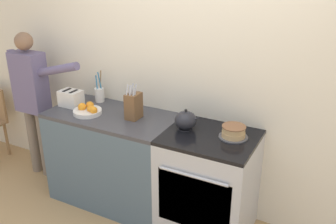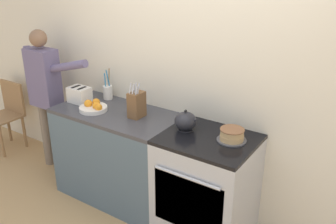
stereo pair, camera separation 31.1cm
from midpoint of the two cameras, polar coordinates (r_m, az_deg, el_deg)
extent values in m
cube|color=silver|center=(3.31, 1.36, 5.53)|extent=(8.00, 0.04, 2.60)
cube|color=#4C6070|center=(3.73, -10.59, -7.15)|extent=(1.20, 0.64, 0.89)
cube|color=#3D3D42|center=(3.52, -11.13, -0.62)|extent=(1.20, 0.64, 0.03)
cube|color=#B7BABF|center=(3.29, 3.36, -11.18)|extent=(0.76, 0.64, 0.89)
cube|color=black|center=(3.04, 0.87, -13.76)|extent=(0.62, 0.01, 0.49)
cylinder|color=#B7BABF|center=(2.87, 0.66, -9.86)|extent=(0.57, 0.02, 0.02)
cube|color=black|center=(3.05, 3.56, -3.96)|extent=(0.76, 0.64, 0.03)
cylinder|color=#4C4C51|center=(3.03, 7.03, -3.86)|extent=(0.24, 0.24, 0.01)
cylinder|color=tan|center=(3.02, 7.05, -3.42)|extent=(0.19, 0.19, 0.04)
cylinder|color=tan|center=(3.00, 7.09, -2.70)|extent=(0.18, 0.18, 0.04)
cylinder|color=brown|center=(2.99, 7.11, -2.27)|extent=(0.19, 0.19, 0.01)
cylinder|color=#232328|center=(3.16, -0.13, -2.58)|extent=(0.13, 0.13, 0.01)
ellipsoid|color=#232328|center=(3.13, -0.13, -1.34)|extent=(0.19, 0.19, 0.16)
cone|color=#232328|center=(3.08, 1.32, -1.17)|extent=(0.09, 0.04, 0.08)
sphere|color=black|center=(3.09, -0.14, 0.20)|extent=(0.02, 0.02, 0.02)
cube|color=brown|center=(3.35, -7.93, 0.85)|extent=(0.11, 0.15, 0.23)
cylinder|color=#B2B2B7|center=(3.28, -8.95, 3.34)|extent=(0.01, 0.04, 0.09)
cylinder|color=#B2B2B7|center=(3.26, -8.48, 3.23)|extent=(0.01, 0.04, 0.09)
cylinder|color=#B2B2B7|center=(3.25, -7.98, 3.02)|extent=(0.01, 0.04, 0.07)
cylinder|color=#B2B2B7|center=(3.31, -8.58, 3.39)|extent=(0.01, 0.04, 0.08)
cylinder|color=#B2B2B7|center=(3.29, -8.16, 3.45)|extent=(0.01, 0.04, 0.10)
cylinder|color=#B2B2B7|center=(3.27, -7.69, 3.37)|extent=(0.01, 0.04, 0.10)
cylinder|color=#B2B2B7|center=(3.34, -8.20, 3.43)|extent=(0.01, 0.03, 0.06)
cylinder|color=silver|center=(3.82, -12.71, 2.53)|extent=(0.09, 0.09, 0.14)
cylinder|color=teal|center=(3.78, -12.63, 4.11)|extent=(0.02, 0.07, 0.26)
cylinder|color=#A37A51|center=(3.79, -12.61, 4.28)|extent=(0.06, 0.04, 0.28)
cylinder|color=teal|center=(3.79, -13.10, 3.77)|extent=(0.03, 0.03, 0.22)
cylinder|color=silver|center=(3.56, -14.63, -0.02)|extent=(0.26, 0.26, 0.04)
sphere|color=orange|center=(3.48, -13.80, 0.20)|extent=(0.07, 0.07, 0.07)
sphere|color=orange|center=(3.58, -15.41, 0.70)|extent=(0.08, 0.08, 0.08)
sphere|color=orange|center=(3.61, -14.25, 0.97)|extent=(0.07, 0.07, 0.07)
sphere|color=orange|center=(3.52, -14.19, 0.44)|extent=(0.07, 0.07, 0.07)
cube|color=silver|center=(3.78, -16.89, 1.96)|extent=(0.21, 0.16, 0.15)
cube|color=black|center=(3.78, -17.48, 3.18)|extent=(0.03, 0.11, 0.00)
cube|color=black|center=(3.72, -16.55, 3.00)|extent=(0.03, 0.11, 0.00)
cube|color=black|center=(3.84, -18.16, 2.66)|extent=(0.02, 0.02, 0.01)
cylinder|color=#7A6B5B|center=(4.48, -21.72, -4.09)|extent=(0.11, 0.11, 0.76)
cylinder|color=#7A6B5B|center=(4.37, -20.31, -4.57)|extent=(0.11, 0.11, 0.76)
cube|color=slate|center=(4.17, -22.35, 4.19)|extent=(0.34, 0.20, 0.63)
cylinder|color=slate|center=(4.32, -24.29, 5.13)|extent=(0.08, 0.08, 0.53)
cylinder|color=slate|center=(3.83, -18.84, 6.10)|extent=(0.54, 0.08, 0.22)
sphere|color=#846047|center=(4.07, -23.24, 9.85)|extent=(0.18, 0.18, 0.18)
cylinder|color=#997047|center=(5.03, -25.02, -3.81)|extent=(0.04, 0.04, 0.42)
camera|label=1|loc=(0.16, -92.86, -1.20)|focal=40.00mm
camera|label=2|loc=(0.16, 87.14, 1.20)|focal=40.00mm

